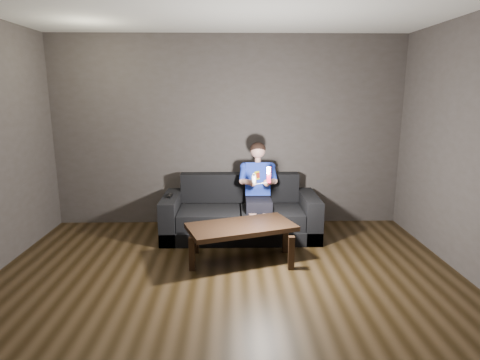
{
  "coord_description": "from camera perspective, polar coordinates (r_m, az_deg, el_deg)",
  "views": [
    {
      "loc": [
        0.05,
        -3.26,
        1.91
      ],
      "look_at": [
        0.15,
        1.55,
        0.85
      ],
      "focal_mm": 30.0,
      "sensor_mm": 36.0,
      "label": 1
    }
  ],
  "objects": [
    {
      "name": "floor",
      "position": [
        3.78,
        -1.85,
        -17.91
      ],
      "size": [
        5.0,
        5.0,
        0.0
      ],
      "primitive_type": "plane",
      "color": "black",
      "rests_on": "ground"
    },
    {
      "name": "back_wall",
      "position": [
        5.79,
        -1.7,
        6.85
      ],
      "size": [
        5.0,
        0.04,
        2.7
      ],
      "primitive_type": "cube",
      "color": "#3E3936",
      "rests_on": "ground"
    },
    {
      "name": "front_wall",
      "position": [
        0.95,
        -4.09,
        -23.65
      ],
      "size": [
        5.0,
        0.04,
        2.7
      ],
      "primitive_type": "cube",
      "color": "#3E3936",
      "rests_on": "ground"
    },
    {
      "name": "sofa",
      "position": [
        5.45,
        0.05,
        -5.23
      ],
      "size": [
        2.06,
        0.89,
        0.8
      ],
      "color": "black",
      "rests_on": "floor"
    },
    {
      "name": "child",
      "position": [
        5.29,
        2.6,
        -0.58
      ],
      "size": [
        0.5,
        0.61,
        1.22
      ],
      "color": "black",
      "rests_on": "sofa"
    },
    {
      "name": "wii_remote_red",
      "position": [
        4.79,
        4.11,
        0.75
      ],
      "size": [
        0.05,
        0.08,
        0.2
      ],
      "color": "red",
      "rests_on": "child"
    },
    {
      "name": "nunchuk_white",
      "position": [
        4.79,
        2.0,
        0.22
      ],
      "size": [
        0.06,
        0.09,
        0.14
      ],
      "color": "white",
      "rests_on": "child"
    },
    {
      "name": "wii_remote_black",
      "position": [
        5.35,
        -9.92,
        -2.22
      ],
      "size": [
        0.05,
        0.17,
        0.03
      ],
      "color": "black",
      "rests_on": "sofa"
    },
    {
      "name": "coffee_table",
      "position": [
        4.6,
        0.17,
        -7.08
      ],
      "size": [
        1.32,
        0.96,
        0.43
      ],
      "color": "black",
      "rests_on": "floor"
    }
  ]
}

